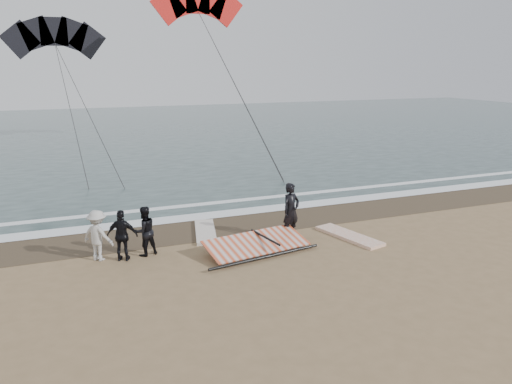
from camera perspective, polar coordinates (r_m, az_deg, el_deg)
ground at (r=15.08m, az=4.11°, el=-8.57°), size 120.00×120.00×0.00m
sea at (r=46.27m, az=-13.86°, el=6.72°), size 120.00×54.00×0.02m
wet_sand at (r=18.98m, az=-1.75°, el=-3.62°), size 120.00×2.80×0.01m
foam_near at (r=20.24m, az=-3.09°, el=-2.42°), size 120.00×0.90×0.01m
foam_far at (r=21.79m, az=-4.51°, el=-1.21°), size 120.00×0.45×0.01m
man_main at (r=17.25m, az=4.02°, el=-2.15°), size 0.82×0.67×1.95m
board_white at (r=17.80m, az=10.59°, el=-4.95°), size 1.37×2.78×0.11m
board_cream at (r=18.01m, az=-5.81°, el=-4.53°), size 1.26×2.69×0.11m
trio_cluster at (r=15.99m, az=-15.36°, el=-4.66°), size 2.44×1.22×1.61m
sail_rig at (r=16.26m, az=-0.33°, el=-6.05°), size 3.88×2.21×0.49m
kite_red at (r=37.64m, az=-6.63°, el=20.19°), size 7.51×7.12×16.92m
kite_dark at (r=40.49m, az=-22.02°, el=15.76°), size 8.21×8.36×18.19m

